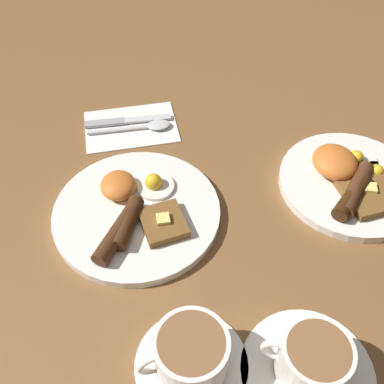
% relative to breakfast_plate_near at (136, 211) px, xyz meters
% --- Properties ---
extents(ground_plane, '(3.00, 3.00, 0.00)m').
position_rel_breakfast_plate_near_xyz_m(ground_plane, '(-0.00, 0.00, -0.01)').
color(ground_plane, brown).
extents(breakfast_plate_near, '(0.27, 0.27, 0.04)m').
position_rel_breakfast_plate_near_xyz_m(breakfast_plate_near, '(0.00, 0.00, 0.00)').
color(breakfast_plate_near, white).
rests_on(breakfast_plate_near, ground_plane).
extents(breakfast_plate_far, '(0.24, 0.24, 0.05)m').
position_rel_breakfast_plate_near_xyz_m(breakfast_plate_far, '(-0.02, 0.36, 0.00)').
color(breakfast_plate_far, white).
rests_on(breakfast_plate_far, ground_plane).
extents(teacup_near, '(0.14, 0.14, 0.07)m').
position_rel_breakfast_plate_near_xyz_m(teacup_near, '(0.25, 0.05, 0.02)').
color(teacup_near, white).
rests_on(teacup_near, ground_plane).
extents(teacup_far, '(0.17, 0.17, 0.07)m').
position_rel_breakfast_plate_near_xyz_m(teacup_far, '(0.28, 0.20, 0.02)').
color(teacup_far, white).
rests_on(teacup_far, ground_plane).
extents(napkin, '(0.13, 0.18, 0.01)m').
position_rel_breakfast_plate_near_xyz_m(napkin, '(-0.22, -0.00, -0.01)').
color(napkin, white).
rests_on(napkin, ground_plane).
extents(knife, '(0.02, 0.17, 0.01)m').
position_rel_breakfast_plate_near_xyz_m(knife, '(-0.23, -0.01, -0.01)').
color(knife, silver).
rests_on(knife, napkin).
extents(spoon, '(0.03, 0.16, 0.01)m').
position_rel_breakfast_plate_near_xyz_m(spoon, '(-0.21, 0.04, -0.00)').
color(spoon, silver).
rests_on(spoon, napkin).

